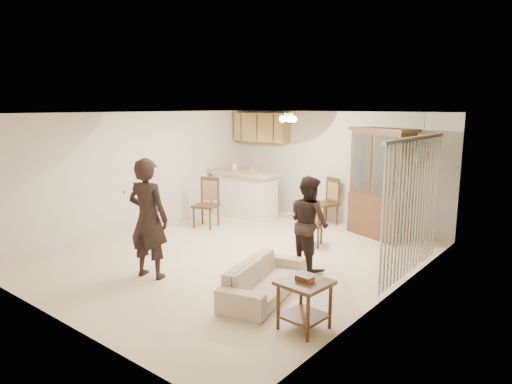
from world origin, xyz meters
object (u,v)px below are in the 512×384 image
Objects in this scene: side_table at (304,304)px; sofa at (264,271)px; child at (309,228)px; chair_hutch_left at (325,211)px; china_hutch at (380,184)px; chair_hutch_right at (311,232)px; adult at (148,221)px; chair_bar at (206,214)px.

sofa is at bearing 154.06° from side_table.
chair_hutch_left is at bearing -42.10° from child.
chair_hutch_right is at bearing -98.15° from china_hutch.
sofa is 1.80× the size of chair_hutch_left.
side_table is at bearing 166.89° from adult.
chair_bar is 1.17× the size of chair_hutch_right.
child is 3.23m from chair_bar.
child is 2.93m from chair_hutch_left.
china_hutch reaches higher than chair_bar.
side_table is at bearing -42.46° from chair_hutch_left.
child is 1.45× the size of chair_hutch_right.
chair_bar reaches higher than side_table.
chair_bar reaches higher than chair_hutch_left.
adult is (-1.83, -0.53, 0.53)m from sofa.
sofa is 3.86m from china_hutch.
chair_hutch_right is (-0.74, -1.38, -0.82)m from china_hutch.
chair_hutch_left reaches higher than sofa.
chair_hutch_right is at bearing -124.65° from adult.
child reaches higher than side_table.
child is 1.31m from chair_hutch_right.
sofa is 1.07m from side_table.
child is 1.25× the size of chair_bar.
side_table is (2.79, 0.06, -0.59)m from adult.
china_hutch is 2.03× the size of chair_bar.
china_hutch reaches higher than adult.
chair_bar is 1.04× the size of chair_hutch_left.
chair_hutch_left is (-1.34, 3.98, -0.07)m from sofa.
adult is 4.57m from chair_hutch_left.
sofa is 1.04× the size of adult.
side_table is (0.96, -4.26, -0.77)m from china_hutch.
chair_hutch_right reaches higher than sofa.
chair_bar is at bearing -76.31° from adult.
side_table is 0.64× the size of chair_hutch_left.
child is at bearing 99.51° from chair_hutch_right.
chair_bar is at bearing 148.41° from side_table.
china_hutch is 2.10× the size of chair_hutch_left.
chair_hutch_right is at bearing 3.02° from sofa.
child is at bearing -45.04° from chair_hutch_left.
china_hutch is at bearing 102.67° from side_table.
adult is 4.70m from china_hutch.
chair_bar is (-3.24, -1.68, -0.78)m from china_hutch.
adult is 1.66× the size of chair_bar.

